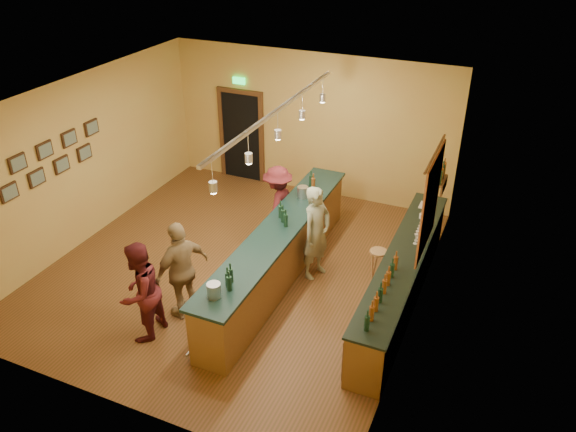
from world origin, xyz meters
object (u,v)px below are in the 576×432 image
at_px(back_counter, 402,278).
at_px(bartender, 316,233).
at_px(customer_b, 182,270).
at_px(customer_c, 278,205).
at_px(customer_a, 140,292).
at_px(bar_stool, 378,258).
at_px(tasting_bar, 279,250).

height_order(back_counter, bartender, bartender).
xyz_separation_m(customer_b, customer_c, (0.45, 2.67, -0.06)).
height_order(back_counter, customer_a, customer_a).
xyz_separation_m(back_counter, customer_b, (-3.14, -1.67, 0.36)).
xyz_separation_m(customer_a, customer_b, (0.29, 0.70, 0.03)).
relative_size(customer_a, bar_stool, 2.62).
bearing_deg(customer_b, bar_stool, 148.65).
height_order(customer_c, bar_stool, customer_c).
bearing_deg(bar_stool, back_counter, -40.10).
bearing_deg(bar_stool, customer_c, 165.69).
distance_m(back_counter, customer_c, 2.89).
bearing_deg(customer_c, back_counter, 70.24).
bearing_deg(customer_c, bar_stool, 76.20).
height_order(customer_a, customer_b, customer_b).
height_order(customer_a, customer_c, customer_a).
bearing_deg(tasting_bar, customer_c, 115.00).
bearing_deg(bartender, bar_stool, -59.13).
height_order(tasting_bar, customer_b, customer_b).
xyz_separation_m(back_counter, customer_c, (-2.69, 0.99, 0.31)).
relative_size(tasting_bar, customer_b, 3.00).
relative_size(customer_a, customer_c, 1.04).
bearing_deg(customer_b, bartender, 160.09).
relative_size(customer_b, customer_c, 1.07).
relative_size(bartender, customer_c, 1.10).
distance_m(tasting_bar, customer_b, 1.81).
bearing_deg(back_counter, customer_b, -151.96).
xyz_separation_m(customer_c, bar_stool, (2.17, -0.55, -0.31)).
relative_size(customer_c, bar_stool, 2.53).
height_order(back_counter, customer_b, customer_b).
height_order(bartender, customer_a, bartender).
xyz_separation_m(tasting_bar, bartender, (0.55, 0.38, 0.27)).
distance_m(tasting_bar, customer_c, 1.31).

